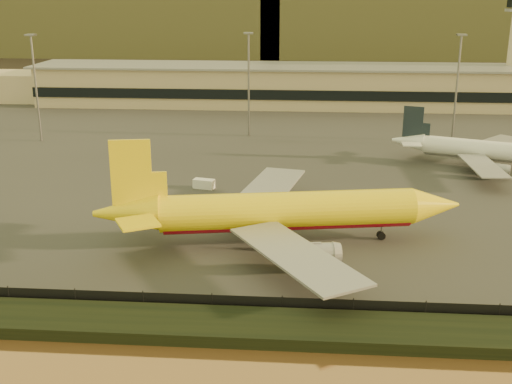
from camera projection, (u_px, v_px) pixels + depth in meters
ground at (271, 268)px, 85.52m from camera, size 900.00×900.00×0.00m
embankment at (262, 328)px, 69.15m from camera, size 320.00×7.00×1.40m
tarmac at (290, 124)px, 175.77m from camera, size 320.00×220.00×0.20m
perimeter_fence at (264, 305)px, 72.77m from camera, size 300.00×0.05×2.20m
terminal_building at (247, 85)px, 204.01m from camera, size 202.00×25.00×12.60m
apron_light_masts at (352, 77)px, 150.93m from camera, size 152.20×12.20×25.40m
dhl_cargo_jet at (281, 212)px, 92.19m from camera, size 53.11×51.36×15.90m
white_narrowbody_jet at (489, 151)px, 132.14m from camera, size 39.15×37.08×11.62m
gse_vehicle_yellow at (375, 204)px, 107.91m from camera, size 4.21×2.79×1.74m
gse_vehicle_white at (204, 184)px, 119.01m from camera, size 4.13×2.58×1.72m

